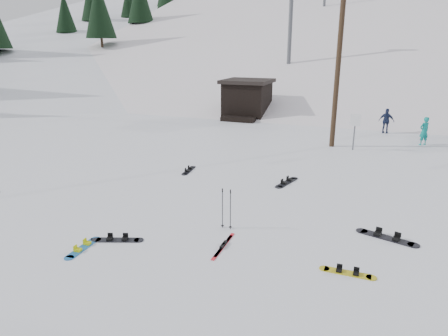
% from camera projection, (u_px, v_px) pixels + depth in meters
% --- Properties ---
extents(ground, '(200.00, 200.00, 0.00)m').
position_uv_depth(ground, '(171.00, 273.00, 9.34)').
color(ground, white).
rests_on(ground, ground).
extents(ski_slope, '(60.00, 85.24, 65.97)m').
position_uv_depth(ski_slope, '(344.00, 161.00, 61.86)').
color(ski_slope, white).
rests_on(ski_slope, ground).
extents(ridge_left, '(47.54, 95.03, 58.38)m').
position_uv_depth(ridge_left, '(122.00, 144.00, 67.80)').
color(ridge_left, white).
rests_on(ridge_left, ground).
extents(treeline_left, '(20.00, 64.00, 10.00)m').
position_uv_depth(treeline_left, '(95.00, 83.00, 56.74)').
color(treeline_left, black).
rests_on(treeline_left, ground).
extents(treeline_crest, '(50.00, 6.00, 10.00)m').
position_uv_depth(treeline_crest, '(363.00, 70.00, 85.94)').
color(treeline_crest, black).
rests_on(treeline_crest, ski_slope).
extents(utility_pole, '(2.00, 0.26, 9.00)m').
position_uv_depth(utility_pole, '(339.00, 54.00, 19.74)').
color(utility_pole, '#3A2819').
rests_on(utility_pole, ground).
extents(trail_sign, '(0.50, 0.09, 1.85)m').
position_uv_depth(trail_sign, '(355.00, 125.00, 19.98)').
color(trail_sign, '#595B60').
rests_on(trail_sign, ground).
extents(lift_hut, '(3.40, 4.10, 2.75)m').
position_uv_depth(lift_hut, '(247.00, 99.00, 29.32)').
color(lift_hut, black).
rests_on(lift_hut, ground).
extents(lift_tower_near, '(2.20, 0.36, 8.00)m').
position_uv_depth(lift_tower_near, '(291.00, 13.00, 35.13)').
color(lift_tower_near, '#595B60').
rests_on(lift_tower_near, ski_slope).
extents(hero_snowboard, '(0.30, 1.32, 0.09)m').
position_uv_depth(hero_snowboard, '(83.00, 247.00, 10.49)').
color(hero_snowboard, '#1C6CB8').
rests_on(hero_snowboard, ground).
extents(hero_skis, '(0.12, 1.57, 0.08)m').
position_uv_depth(hero_skis, '(223.00, 245.00, 10.59)').
color(hero_skis, red).
rests_on(hero_skis, ground).
extents(ski_poles, '(0.33, 0.09, 1.22)m').
position_uv_depth(ski_poles, '(226.00, 208.00, 11.47)').
color(ski_poles, black).
rests_on(ski_poles, ground).
extents(board_scatter_a, '(1.36, 0.68, 0.10)m').
position_uv_depth(board_scatter_a, '(117.00, 240.00, 10.91)').
color(board_scatter_a, black).
rests_on(board_scatter_a, ground).
extents(board_scatter_b, '(0.38, 1.33, 0.09)m').
position_uv_depth(board_scatter_b, '(189.00, 170.00, 16.97)').
color(board_scatter_b, black).
rests_on(board_scatter_b, ground).
extents(board_scatter_d, '(1.66, 0.72, 0.12)m').
position_uv_depth(board_scatter_d, '(387.00, 237.00, 11.03)').
color(board_scatter_d, black).
rests_on(board_scatter_d, ground).
extents(board_scatter_e, '(1.31, 0.25, 0.09)m').
position_uv_depth(board_scatter_e, '(347.00, 273.00, 9.33)').
color(board_scatter_e, yellow).
rests_on(board_scatter_e, ground).
extents(board_scatter_f, '(0.62, 1.53, 0.11)m').
position_uv_depth(board_scatter_f, '(287.00, 182.00, 15.48)').
color(board_scatter_f, black).
rests_on(board_scatter_f, ground).
extents(skier_teal, '(0.66, 0.62, 1.51)m').
position_uv_depth(skier_teal, '(424.00, 131.00, 21.20)').
color(skier_teal, '#0D8880').
rests_on(skier_teal, ground).
extents(skier_navy, '(0.93, 0.50, 1.50)m').
position_uv_depth(skier_navy, '(386.00, 121.00, 24.04)').
color(skier_navy, '#1C2547').
rests_on(skier_navy, ground).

